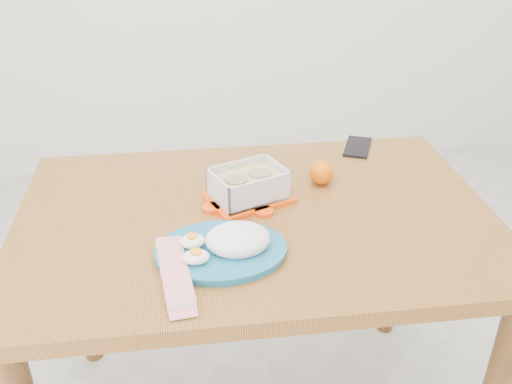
{
  "coord_description": "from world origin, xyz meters",
  "views": [
    {
      "loc": [
        -0.25,
        -1.23,
        1.49
      ],
      "look_at": [
        -0.07,
        -0.04,
        0.81
      ],
      "focal_mm": 40.0,
      "sensor_mm": 36.0,
      "label": 1
    }
  ],
  "objects": [
    {
      "name": "orange_fruit",
      "position": [
        0.12,
        0.09,
        0.78
      ],
      "size": [
        0.07,
        0.07,
        0.07
      ],
      "primitive_type": "sphere",
      "color": "#F45804",
      "rests_on": "dining_table"
    },
    {
      "name": "candy_bar",
      "position": [
        -0.28,
        -0.26,
        0.76
      ],
      "size": [
        0.08,
        0.24,
        0.02
      ],
      "primitive_type": "cube",
      "rotation": [
        0.0,
        0.0,
        1.68
      ],
      "color": "red",
      "rests_on": "dining_table"
    },
    {
      "name": "food_container",
      "position": [
        -0.08,
        0.03,
        0.79
      ],
      "size": [
        0.24,
        0.22,
        0.09
      ],
      "rotation": [
        0.0,
        0.0,
        0.37
      ],
      "color": "#FF4707",
      "rests_on": "dining_table"
    },
    {
      "name": "rice_plate",
      "position": [
        -0.16,
        -0.2,
        0.78
      ],
      "size": [
        0.29,
        0.29,
        0.08
      ],
      "rotation": [
        0.0,
        0.0,
        -0.01
      ],
      "color": "#19668A",
      "rests_on": "dining_table"
    },
    {
      "name": "smartphone",
      "position": [
        0.29,
        0.29,
        0.75
      ],
      "size": [
        0.12,
        0.16,
        0.01
      ],
      "primitive_type": "cube",
      "rotation": [
        0.0,
        0.0,
        -0.41
      ],
      "color": "black",
      "rests_on": "dining_table"
    },
    {
      "name": "dining_table",
      "position": [
        -0.07,
        -0.04,
        0.65
      ],
      "size": [
        1.19,
        0.8,
        0.75
      ],
      "rotation": [
        0.0,
        0.0,
        -0.01
      ],
      "color": "olive",
      "rests_on": "ground"
    }
  ]
}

